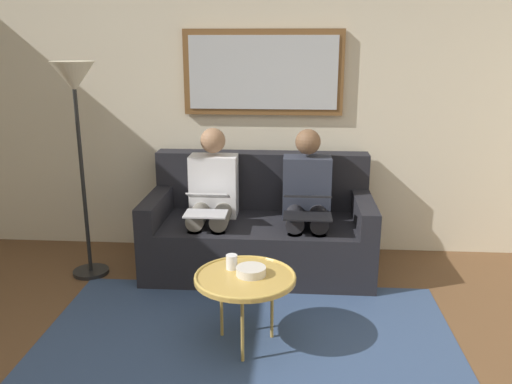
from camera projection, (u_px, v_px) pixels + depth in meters
name	position (u px, v px, depth m)	size (l,w,h in m)	color
wall_rear	(264.00, 102.00, 4.55)	(6.00, 0.12, 2.60)	beige
area_rug	(246.00, 348.00, 3.22)	(2.60, 1.80, 0.01)	#33476B
couch	(260.00, 229.00, 4.35)	(1.78, 0.90, 0.90)	black
framed_mirror	(263.00, 73.00, 4.39)	(1.33, 0.05, 0.70)	brown
coffee_table	(245.00, 278.00, 3.15)	(0.61, 0.61, 0.47)	tan
cup	(232.00, 262.00, 3.24)	(0.07, 0.07, 0.09)	silver
bowl	(251.00, 271.00, 3.16)	(0.18, 0.18, 0.05)	beige
person_left	(307.00, 198.00, 4.18)	(0.38, 0.58, 1.14)	#2D3342
laptop_black	(307.00, 205.00, 3.94)	(0.35, 0.35, 0.15)	black
person_right	(212.00, 196.00, 4.23)	(0.38, 0.58, 1.14)	silver
laptop_silver	(207.00, 203.00, 4.00)	(0.31, 0.34, 0.15)	silver
standing_lamp	(76.00, 102.00, 3.90)	(0.32, 0.32, 1.66)	black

